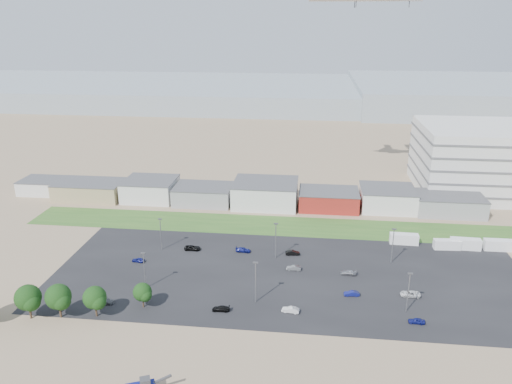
# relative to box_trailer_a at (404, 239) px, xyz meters

# --- Properties ---
(ground) EXTENTS (700.00, 700.00, 0.00)m
(ground) POSITION_rel_box_trailer_a_xyz_m (-37.17, -42.86, -1.51)
(ground) COLOR #927B5C
(ground) RESTS_ON ground
(parking_lot) EXTENTS (120.00, 50.00, 0.01)m
(parking_lot) POSITION_rel_box_trailer_a_xyz_m (-32.17, -22.86, -1.50)
(parking_lot) COLOR black
(parking_lot) RESTS_ON ground
(grass_strip) EXTENTS (160.00, 16.00, 0.02)m
(grass_strip) POSITION_rel_box_trailer_a_xyz_m (-37.17, 9.14, -1.50)
(grass_strip) COLOR #2D5921
(grass_strip) RESTS_ON ground
(hills_backdrop) EXTENTS (700.00, 200.00, 9.00)m
(hills_backdrop) POSITION_rel_box_trailer_a_xyz_m (2.83, 272.14, 2.99)
(hills_backdrop) COLOR gray
(hills_backdrop) RESTS_ON ground
(building_row) EXTENTS (170.00, 20.00, 8.00)m
(building_row) POSITION_rel_box_trailer_a_xyz_m (-54.17, 28.14, 2.49)
(building_row) COLOR silver
(building_row) RESTS_ON ground
(box_trailer_a) EXTENTS (8.12, 2.76, 3.02)m
(box_trailer_a) POSITION_rel_box_trailer_a_xyz_m (0.00, 0.00, 0.00)
(box_trailer_a) COLOR silver
(box_trailer_a) RESTS_ON ground
(box_trailer_b) EXTENTS (7.49, 2.72, 2.76)m
(box_trailer_b) POSITION_rel_box_trailer_a_xyz_m (11.54, -2.23, -0.13)
(box_trailer_b) COLOR silver
(box_trailer_b) RESTS_ON ground
(box_trailer_c) EXTENTS (8.37, 2.93, 3.10)m
(box_trailer_c) POSITION_rel_box_trailer_a_xyz_m (16.73, -1.60, 0.04)
(box_trailer_c) COLOR silver
(box_trailer_c) RESTS_ON ground
(box_trailer_d) EXTENTS (8.17, 2.56, 3.06)m
(box_trailer_d) POSITION_rel_box_trailer_a_xyz_m (25.88, -1.30, 0.02)
(box_trailer_d) COLOR silver
(box_trailer_d) RESTS_ON ground
(tree_left) EXTENTS (6.00, 6.00, 9.00)m
(tree_left) POSITION_rel_box_trailer_a_xyz_m (-86.89, -48.80, 2.99)
(tree_left) COLOR black
(tree_left) RESTS_ON ground
(tree_mid) EXTENTS (5.95, 5.95, 8.92)m
(tree_mid) POSITION_rel_box_trailer_a_xyz_m (-80.65, -47.63, 2.95)
(tree_mid) COLOR black
(tree_mid) RESTS_ON ground
(tree_right) EXTENTS (5.41, 5.41, 8.12)m
(tree_right) POSITION_rel_box_trailer_a_xyz_m (-73.04, -46.36, 2.55)
(tree_right) COLOR black
(tree_right) RESTS_ON ground
(tree_near) EXTENTS (4.50, 4.50, 6.75)m
(tree_near) POSITION_rel_box_trailer_a_xyz_m (-64.03, -41.64, 1.87)
(tree_near) COLOR black
(tree_near) RESTS_ON ground
(lightpole_front_l) EXTENTS (1.11, 0.46, 9.44)m
(lightpole_front_l) POSITION_rel_box_trailer_a_xyz_m (-66.24, -33.41, 3.21)
(lightpole_front_l) COLOR slate
(lightpole_front_l) RESTS_ON ground
(lightpole_front_m) EXTENTS (1.20, 0.50, 10.19)m
(lightpole_front_m) POSITION_rel_box_trailer_a_xyz_m (-39.07, -36.56, 3.59)
(lightpole_front_m) COLOR slate
(lightpole_front_m) RESTS_ON ground
(lightpole_front_r) EXTENTS (1.13, 0.47, 9.57)m
(lightpole_front_r) POSITION_rel_box_trailer_a_xyz_m (-5.23, -36.60, 3.28)
(lightpole_front_r) COLOR slate
(lightpole_front_r) RESTS_ON ground
(lightpole_back_l) EXTENTS (1.11, 0.46, 9.41)m
(lightpole_back_l) POSITION_rel_box_trailer_a_xyz_m (-68.70, -11.99, 3.19)
(lightpole_back_l) COLOR slate
(lightpole_back_l) RESTS_ON ground
(lightpole_back_m) EXTENTS (1.20, 0.50, 10.19)m
(lightpole_back_m) POSITION_rel_box_trailer_a_xyz_m (-36.29, -13.50, 3.59)
(lightpole_back_m) COLOR slate
(lightpole_back_m) RESTS_ON ground
(lightpole_back_r) EXTENTS (1.16, 0.48, 9.87)m
(lightpole_back_r) POSITION_rel_box_trailer_a_xyz_m (-5.30, -12.84, 3.43)
(lightpole_back_r) COLOR slate
(lightpole_back_r) RESTS_ON ground
(parked_car_0) EXTENTS (4.65, 2.19, 1.29)m
(parked_car_0) POSITION_rel_box_trailer_a_xyz_m (-3.23, -29.87, -0.87)
(parked_car_0) COLOR silver
(parked_car_0) RESTS_ON ground
(parked_car_1) EXTENTS (3.72, 1.57, 1.19)m
(parked_car_1) POSITION_rel_box_trailer_a_xyz_m (-16.91, -31.21, -0.91)
(parked_car_1) COLOR navy
(parked_car_1) RESTS_ON ground
(parked_car_2) EXTENTS (3.56, 1.61, 1.19)m
(parked_car_2) POSITION_rel_box_trailer_a_xyz_m (-3.82, -41.08, -0.92)
(parked_car_2) COLOR navy
(parked_car_2) RESTS_ON ground
(parked_car_3) EXTENTS (4.00, 1.77, 1.14)m
(parked_car_3) POSITION_rel_box_trailer_a_xyz_m (-46.33, -41.16, -0.94)
(parked_car_3) COLOR black
(parked_car_3) RESTS_ON ground
(parked_car_5) EXTENTS (3.58, 1.80, 1.17)m
(parked_car_5) POSITION_rel_box_trailer_a_xyz_m (-72.71, -20.20, -0.93)
(parked_car_5) COLOR navy
(parked_car_5) RESTS_ON ground
(parked_car_6) EXTENTS (4.31, 1.95, 1.22)m
(parked_car_6) POSITION_rel_box_trailer_a_xyz_m (-45.57, -10.86, -0.90)
(parked_car_6) COLOR navy
(parked_car_6) RESTS_ON ground
(parked_car_7) EXTENTS (3.79, 1.36, 1.24)m
(parked_car_7) POSITION_rel_box_trailer_a_xyz_m (-31.06, -20.01, -0.89)
(parked_car_7) COLOR #595B5E
(parked_car_7) RESTS_ON ground
(parked_car_9) EXTENTS (4.61, 2.18, 1.27)m
(parked_car_9) POSITION_rel_box_trailer_a_xyz_m (-59.97, -11.28, -0.87)
(parked_car_9) COLOR black
(parked_car_9) RESTS_ON ground
(parked_car_10) EXTENTS (4.61, 2.27, 1.29)m
(parked_car_10) POSITION_rel_box_trailer_a_xyz_m (-73.41, -40.98, -0.86)
(parked_car_10) COLOR #595B5E
(parked_car_10) RESTS_ON ground
(parked_car_11) EXTENTS (4.09, 1.80, 1.31)m
(parked_car_11) POSITION_rel_box_trailer_a_xyz_m (-31.73, -11.15, -0.86)
(parked_car_11) COLOR black
(parked_car_11) RESTS_ON ground
(parked_car_12) EXTENTS (4.15, 1.90, 1.18)m
(parked_car_12) POSITION_rel_box_trailer_a_xyz_m (-17.10, -20.91, -0.92)
(parked_car_12) COLOR #A5A5AA
(parked_car_12) RESTS_ON ground
(parked_car_13) EXTENTS (4.02, 1.78, 1.28)m
(parked_car_13) POSITION_rel_box_trailer_a_xyz_m (-30.86, -39.94, -0.87)
(parked_car_13) COLOR silver
(parked_car_13) RESTS_ON ground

